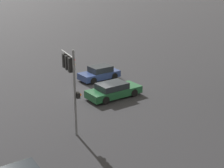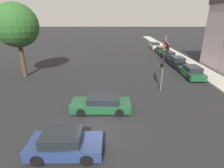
{
  "view_description": "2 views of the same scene",
  "coord_description": "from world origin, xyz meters",
  "px_view_note": "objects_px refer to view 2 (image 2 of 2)",
  "views": [
    {
      "loc": [
        13.83,
        22.46,
        9.48
      ],
      "look_at": [
        1.72,
        4.59,
        2.13
      ],
      "focal_mm": 50.0,
      "sensor_mm": 36.0,
      "label": 1
    },
    {
      "loc": [
        1.16,
        -10.02,
        6.97
      ],
      "look_at": [
        0.81,
        5.73,
        1.01
      ],
      "focal_mm": 28.0,
      "sensor_mm": 36.0,
      "label": 2
    }
  ],
  "objects_px": {
    "street_tree": "(16,26)",
    "crossing_car_0": "(101,104)",
    "traffic_signal": "(165,54)",
    "parked_car_1": "(177,62)",
    "crossing_car_1": "(65,144)",
    "parked_car_4": "(155,46)",
    "parked_car_0": "(191,72)",
    "parked_car_3": "(161,50)",
    "parked_car_2": "(168,55)"
  },
  "relations": [
    {
      "from": "crossing_car_1",
      "to": "parked_car_3",
      "type": "bearing_deg",
      "value": 65.75
    },
    {
      "from": "crossing_car_0",
      "to": "parked_car_4",
      "type": "relative_size",
      "value": 1.0
    },
    {
      "from": "parked_car_4",
      "to": "crossing_car_0",
      "type": "bearing_deg",
      "value": 161.38
    },
    {
      "from": "parked_car_2",
      "to": "crossing_car_1",
      "type": "bearing_deg",
      "value": 152.07
    },
    {
      "from": "crossing_car_1",
      "to": "crossing_car_0",
      "type": "bearing_deg",
      "value": 69.71
    },
    {
      "from": "street_tree",
      "to": "parked_car_2",
      "type": "xyz_separation_m",
      "value": [
        20.95,
        10.49,
        -5.49
      ]
    },
    {
      "from": "street_tree",
      "to": "parked_car_4",
      "type": "xyz_separation_m",
      "value": [
        21.04,
        22.19,
        -5.45
      ]
    },
    {
      "from": "parked_car_0",
      "to": "parked_car_1",
      "type": "xyz_separation_m",
      "value": [
        -0.1,
        5.28,
        0.02
      ]
    },
    {
      "from": "crossing_car_1",
      "to": "parked_car_4",
      "type": "xyz_separation_m",
      "value": [
        12.22,
        35.61,
        0.07
      ]
    },
    {
      "from": "parked_car_1",
      "to": "parked_car_3",
      "type": "xyz_separation_m",
      "value": [
        0.19,
        10.73,
        -0.08
      ]
    },
    {
      "from": "street_tree",
      "to": "crossing_car_1",
      "type": "distance_m",
      "value": 16.99
    },
    {
      "from": "parked_car_0",
      "to": "parked_car_2",
      "type": "distance_m",
      "value": 10.44
    },
    {
      "from": "traffic_signal",
      "to": "street_tree",
      "type": "bearing_deg",
      "value": -9.52
    },
    {
      "from": "parked_car_0",
      "to": "traffic_signal",
      "type": "bearing_deg",
      "value": 137.11
    },
    {
      "from": "parked_car_3",
      "to": "traffic_signal",
      "type": "bearing_deg",
      "value": 166.61
    },
    {
      "from": "crossing_car_0",
      "to": "parked_car_2",
      "type": "xyz_separation_m",
      "value": [
        10.53,
        19.16,
        0.05
      ]
    },
    {
      "from": "crossing_car_1",
      "to": "parked_car_0",
      "type": "distance_m",
      "value": 18.15
    },
    {
      "from": "parked_car_1",
      "to": "crossing_car_1",
      "type": "bearing_deg",
      "value": 145.92
    },
    {
      "from": "crossing_car_0",
      "to": "parked_car_3",
      "type": "xyz_separation_m",
      "value": [
        10.64,
        24.73,
        0.02
      ]
    },
    {
      "from": "parked_car_3",
      "to": "parked_car_4",
      "type": "relative_size",
      "value": 0.96
    },
    {
      "from": "parked_car_0",
      "to": "parked_car_1",
      "type": "relative_size",
      "value": 1.05
    },
    {
      "from": "street_tree",
      "to": "traffic_signal",
      "type": "bearing_deg",
      "value": -18.57
    },
    {
      "from": "parked_car_1",
      "to": "parked_car_2",
      "type": "bearing_deg",
      "value": -2.09
    },
    {
      "from": "parked_car_3",
      "to": "parked_car_2",
      "type": "bearing_deg",
      "value": 178.87
    },
    {
      "from": "street_tree",
      "to": "crossing_car_1",
      "type": "xyz_separation_m",
      "value": [
        8.82,
        -13.43,
        -5.51
      ]
    },
    {
      "from": "parked_car_4",
      "to": "crossing_car_1",
      "type": "bearing_deg",
      "value": 161.44
    },
    {
      "from": "parked_car_2",
      "to": "parked_car_0",
      "type": "bearing_deg",
      "value": 179.13
    },
    {
      "from": "crossing_car_0",
      "to": "parked_car_3",
      "type": "bearing_deg",
      "value": -114.41
    },
    {
      "from": "crossing_car_1",
      "to": "parked_car_4",
      "type": "relative_size",
      "value": 0.85
    },
    {
      "from": "street_tree",
      "to": "parked_car_2",
      "type": "relative_size",
      "value": 1.83
    },
    {
      "from": "crossing_car_1",
      "to": "parked_car_0",
      "type": "height_order",
      "value": "parked_car_0"
    },
    {
      "from": "traffic_signal",
      "to": "parked_car_3",
      "type": "distance_m",
      "value": 22.27
    },
    {
      "from": "crossing_car_1",
      "to": "parked_car_1",
      "type": "relative_size",
      "value": 0.91
    },
    {
      "from": "traffic_signal",
      "to": "parked_car_2",
      "type": "relative_size",
      "value": 1.16
    },
    {
      "from": "parked_car_0",
      "to": "parked_car_2",
      "type": "height_order",
      "value": "parked_car_0"
    },
    {
      "from": "parked_car_4",
      "to": "parked_car_0",
      "type": "bearing_deg",
      "value": -179.78
    },
    {
      "from": "street_tree",
      "to": "parked_car_0",
      "type": "distance_m",
      "value": 21.68
    },
    {
      "from": "crossing_car_1",
      "to": "parked_car_2",
      "type": "height_order",
      "value": "parked_car_2"
    },
    {
      "from": "traffic_signal",
      "to": "parked_car_4",
      "type": "relative_size",
      "value": 1.17
    },
    {
      "from": "crossing_car_0",
      "to": "traffic_signal",
      "type": "bearing_deg",
      "value": -150.11
    },
    {
      "from": "street_tree",
      "to": "crossing_car_0",
      "type": "bearing_deg",
      "value": -39.74
    },
    {
      "from": "street_tree",
      "to": "parked_car_4",
      "type": "distance_m",
      "value": 31.06
    },
    {
      "from": "parked_car_3",
      "to": "parked_car_4",
      "type": "distance_m",
      "value": 6.12
    },
    {
      "from": "street_tree",
      "to": "parked_car_2",
      "type": "height_order",
      "value": "street_tree"
    },
    {
      "from": "traffic_signal",
      "to": "parked_car_4",
      "type": "height_order",
      "value": "traffic_signal"
    },
    {
      "from": "crossing_car_1",
      "to": "parked_car_3",
      "type": "xyz_separation_m",
      "value": [
        12.25,
        29.49,
        -0.01
      ]
    },
    {
      "from": "parked_car_1",
      "to": "parked_car_4",
      "type": "height_order",
      "value": "parked_car_1"
    },
    {
      "from": "street_tree",
      "to": "traffic_signal",
      "type": "height_order",
      "value": "street_tree"
    },
    {
      "from": "street_tree",
      "to": "crossing_car_0",
      "type": "xyz_separation_m",
      "value": [
        10.42,
        -8.67,
        -5.54
      ]
    },
    {
      "from": "parked_car_1",
      "to": "parked_car_3",
      "type": "relative_size",
      "value": 0.97
    }
  ]
}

